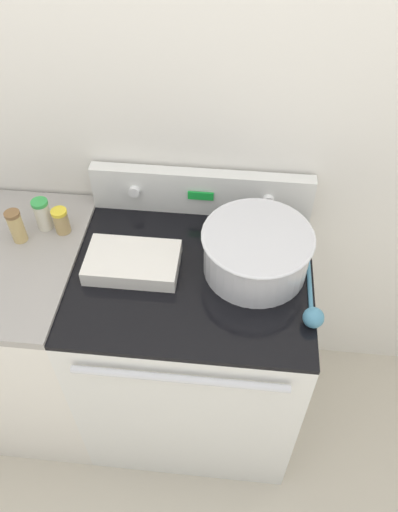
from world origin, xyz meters
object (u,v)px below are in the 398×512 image
Objects in this scene: casserole_dish at (133,262)px; spice_jar_green_cap at (43,214)px; spice_jar_yellow_cap at (61,221)px; spice_jar_brown_cap at (16,226)px; mixing_bowl at (257,250)px; ladle at (313,313)px.

spice_jar_green_cap is (-0.34, 0.15, 0.04)m from casserole_dish.
spice_jar_brown_cap is at bearing -157.42° from spice_jar_yellow_cap.
spice_jar_yellow_cap is at bearing 22.58° from spice_jar_brown_cap.
spice_jar_brown_cap is at bearing -134.06° from spice_jar_green_cap.
casserole_dish is 0.30m from spice_jar_yellow_cap.
mixing_bowl is 1.25× the size of ladle.
spice_jar_yellow_cap is 0.77× the size of spice_jar_brown_cap.
ladle is 2.99× the size of spice_jar_yellow_cap.
casserole_dish is 0.37m from spice_jar_green_cap.
spice_jar_yellow_cap reaches higher than ladle.
mixing_bowl is 3.02× the size of spice_jar_green_cap.
spice_jar_yellow_cap is (-0.84, 0.28, 0.03)m from ladle.
spice_jar_brown_cap is (-0.40, 0.08, 0.04)m from casserole_dish.
spice_jar_brown_cap is (-0.97, 0.23, 0.05)m from ladle.
ladle is at bearing -18.03° from spice_jar_green_cap.
mixing_bowl is at bearing -2.97° from spice_jar_brown_cap.
mixing_bowl is at bearing 133.60° from ladle.
spice_jar_green_cap is 0.10m from spice_jar_brown_cap.
casserole_dish is (-0.39, -0.04, -0.06)m from mixing_bowl.
ladle is 0.95m from spice_jar_green_cap.
spice_jar_green_cap reaches higher than casserole_dish.
spice_jar_green_cap is (-0.07, 0.01, 0.01)m from spice_jar_yellow_cap.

